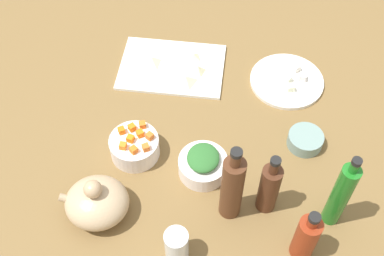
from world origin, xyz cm
name	(u,v)px	position (x,y,z in cm)	size (l,w,h in cm)	color
tabletop	(192,141)	(0.00, 0.00, 1.50)	(190.00, 190.00, 3.00)	brown
cutting_board	(172,67)	(7.76, -28.15, 3.50)	(33.77, 23.71, 1.00)	white
plate_tofu	(287,81)	(-29.51, -23.36, 3.60)	(23.51, 23.51, 1.20)	white
bowl_greens	(203,166)	(-3.48, 11.25, 5.70)	(13.69, 13.69, 5.40)	white
bowl_carrots	(135,147)	(16.05, 5.92, 6.20)	(13.97, 13.97, 6.41)	white
bowl_small_side	(305,140)	(-32.82, 0.81, 5.04)	(10.19, 10.19, 4.07)	gray
teapot	(97,202)	(23.54, 24.94, 8.28)	(18.07, 15.58, 14.22)	tan
bottle_0	(306,237)	(-28.68, 33.88, 11.09)	(5.67, 5.67, 19.05)	maroon
bottle_1	(341,195)	(-37.27, 24.22, 15.16)	(4.67, 4.67, 27.58)	#1C701E
bottle_2	(269,188)	(-20.43, 21.14, 12.10)	(5.26, 5.26, 21.97)	#4C2818
bottle_3	(232,187)	(-10.84, 23.02, 14.88)	(5.67, 5.67, 27.68)	#532E1B
drinking_glass_0	(177,245)	(2.31, 35.96, 8.29)	(5.96, 5.96, 10.57)	white
carrot_cube_0	(123,146)	(18.58, 8.60, 10.31)	(1.80, 1.80, 1.80)	orange
carrot_cube_1	(140,133)	(14.33, 4.20, 10.31)	(1.80, 1.80, 1.80)	orange
carrot_cube_2	(130,139)	(16.82, 6.08, 10.31)	(1.80, 1.80, 1.80)	orange
carrot_cube_3	(132,127)	(16.84, 2.21, 10.31)	(1.80, 1.80, 1.80)	orange
carrot_cube_4	(146,147)	(12.28, 8.83, 10.31)	(1.80, 1.80, 1.80)	orange
carrot_cube_5	(134,150)	(15.52, 9.78, 10.31)	(1.80, 1.80, 1.80)	orange
carrot_cube_6	(122,130)	(19.62, 3.35, 10.31)	(1.80, 1.80, 1.80)	orange
carrot_cube_7	(150,136)	(11.56, 4.99, 10.31)	(1.80, 1.80, 1.80)	orange
carrot_cube_8	(142,125)	(13.97, 1.17, 10.31)	(1.80, 1.80, 1.80)	orange
chopped_greens_mound	(203,158)	(-3.48, 11.25, 9.83)	(9.78, 8.84, 2.85)	#2F6C2F
tofu_cube_0	(291,88)	(-30.21, -19.02, 5.30)	(2.20, 2.20, 2.20)	white
tofu_cube_1	(296,68)	(-32.58, -27.66, 5.30)	(2.20, 2.20, 2.20)	white
tofu_cube_2	(303,77)	(-34.32, -23.67, 5.30)	(2.20, 2.20, 2.20)	white
tofu_cube_3	(288,79)	(-29.50, -22.68, 5.30)	(2.20, 2.20, 2.20)	white
dumpling_0	(193,57)	(0.78, -31.57, 5.14)	(4.50, 4.32, 2.29)	beige
dumpling_1	(152,60)	(14.37, -29.19, 5.31)	(5.61, 4.96, 2.62)	beige
dumpling_2	(198,69)	(-0.89, -25.82, 5.41)	(4.23, 3.85, 2.82)	beige
dumpling_3	(186,80)	(2.74, -21.03, 5.17)	(5.90, 5.04, 2.34)	beige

